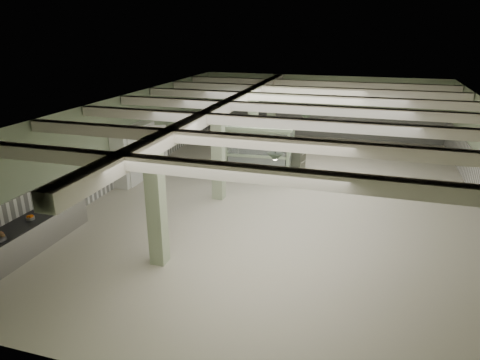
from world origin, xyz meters
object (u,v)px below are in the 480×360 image
(prep_counter, at_px, (14,244))
(guard_booth, at_px, (261,138))
(filing_cabinet, at_px, (298,158))
(walkin_cooler, at_px, (135,152))

(prep_counter, bearing_deg, guard_booth, 62.65)
(filing_cabinet, bearing_deg, guard_booth, -151.02)
(guard_booth, bearing_deg, walkin_cooler, -159.57)
(walkin_cooler, distance_m, guard_booth, 5.46)
(prep_counter, xyz_separation_m, guard_booth, (4.84, 9.36, 1.16))
(guard_booth, bearing_deg, prep_counter, -122.16)
(prep_counter, distance_m, guard_booth, 10.60)
(walkin_cooler, xyz_separation_m, filing_cabinet, (6.55, 2.80, -0.48))
(prep_counter, height_order, guard_booth, guard_booth)
(guard_booth, relative_size, filing_cabinet, 2.16)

